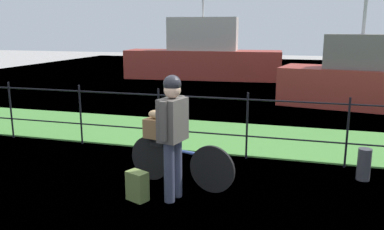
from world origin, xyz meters
The scene contains 12 objects.
ground_plane centered at (0.00, 0.00, 0.00)m, with size 60.00×60.00×0.00m, color #9E9993.
grass_strip centered at (0.00, 3.37, 0.01)m, with size 27.00×2.40×0.03m, color #478438.
harbor_water centered at (0.00, 10.69, 0.00)m, with size 30.00×30.00×0.00m, color #426684.
iron_fence centered at (0.00, 2.07, 0.68)m, with size 18.04×0.04×1.18m.
bicycle_main centered at (0.05, 0.60, 0.36)m, with size 1.67×0.40×0.68m.
wooden_crate centered at (-0.31, 0.68, 0.82)m, with size 0.34×0.26×0.28m, color brown.
terrier_dog centered at (-0.29, 0.68, 1.04)m, with size 0.32×0.20×0.18m.
cyclist_person centered at (0.12, 0.13, 1.00)m, with size 0.34×0.53×1.68m.
backpack_on_paving centered at (-0.33, -0.04, 0.20)m, with size 0.28×0.18×0.40m, color olive.
mooring_bollard centered at (2.67, 1.57, 0.25)m, with size 0.20×0.20×0.49m, color #38383D.
moored_boat_near centered at (3.24, 7.69, 0.78)m, with size 4.63×2.51×3.69m.
moored_boat_mid centered at (-2.77, 12.83, 0.99)m, with size 7.09×2.25×4.33m.
Camera 1 is at (1.74, -4.59, 2.26)m, focal length 36.94 mm.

